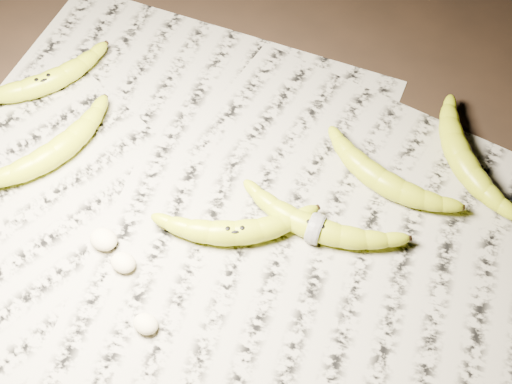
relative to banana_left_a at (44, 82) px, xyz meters
The scene contains 12 objects.
ground 0.36m from the banana_left_a, 11.30° to the right, with size 3.00×3.00×0.00m, color black.
newspaper_patch 0.33m from the banana_left_a, 11.13° to the right, with size 0.90×0.70×0.01m, color #A39F8C.
banana_left_a is the anchor object (origin of this frame).
banana_left_b 0.13m from the banana_left_a, 45.59° to the right, with size 0.18×0.06×0.04m, color #BCD71A, non-canonical shape.
banana_center 0.37m from the banana_left_a, 12.83° to the right, with size 0.18×0.05×0.03m, color #BCD71A, non-canonical shape.
banana_taped 0.45m from the banana_left_a, ahead, with size 0.19×0.05×0.03m, color #BCD71A, non-canonical shape.
banana_upper_a 0.50m from the banana_left_a, ahead, with size 0.17×0.05×0.03m, color #BCD71A, non-canonical shape.
banana_upper_b 0.59m from the banana_left_a, 15.78° to the left, with size 0.17×0.06×0.04m, color #BCD71A, non-canonical shape.
measuring_tape 0.45m from the banana_left_a, ahead, with size 0.04×0.04×0.00m, color white.
flesh_chunk_a 0.28m from the banana_left_a, 37.01° to the right, with size 0.04×0.03×0.02m, color beige.
flesh_chunk_b 0.32m from the banana_left_a, 34.82° to the right, with size 0.03×0.03×0.02m, color beige.
flesh_chunk_c 0.40m from the banana_left_a, 35.50° to the right, with size 0.03×0.03×0.02m, color beige.
Camera 1 is at (0.25, -0.39, 0.79)m, focal length 50.00 mm.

